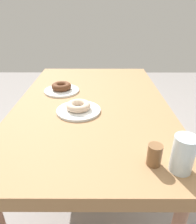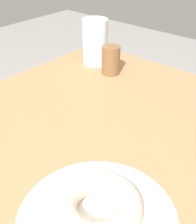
% 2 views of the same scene
% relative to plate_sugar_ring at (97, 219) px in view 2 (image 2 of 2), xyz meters
% --- Properties ---
extents(plate_sugar_ring, '(0.22, 0.22, 0.01)m').
position_rel_plate_sugar_ring_xyz_m(plate_sugar_ring, '(0.00, 0.00, 0.00)').
color(plate_sugar_ring, white).
rests_on(plate_sugar_ring, table).
extents(napkin_sugar_ring, '(0.16, 0.16, 0.00)m').
position_rel_plate_sugar_ring_xyz_m(napkin_sugar_ring, '(0.00, 0.00, 0.01)').
color(napkin_sugar_ring, white).
rests_on(napkin_sugar_ring, plate_sugar_ring).
extents(donut_sugar_ring, '(0.12, 0.12, 0.03)m').
position_rel_plate_sugar_ring_xyz_m(donut_sugar_ring, '(0.00, 0.00, 0.03)').
color(donut_sugar_ring, beige).
rests_on(donut_sugar_ring, napkin_sugar_ring).
extents(water_glass, '(0.07, 0.07, 0.12)m').
position_rel_plate_sugar_ring_xyz_m(water_glass, '(0.41, 0.36, 0.06)').
color(water_glass, silver).
rests_on(water_glass, table).
extents(sugar_jar, '(0.05, 0.05, 0.07)m').
position_rel_plate_sugar_ring_xyz_m(sugar_jar, '(0.38, 0.28, 0.03)').
color(sugar_jar, brown).
rests_on(sugar_jar, table).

